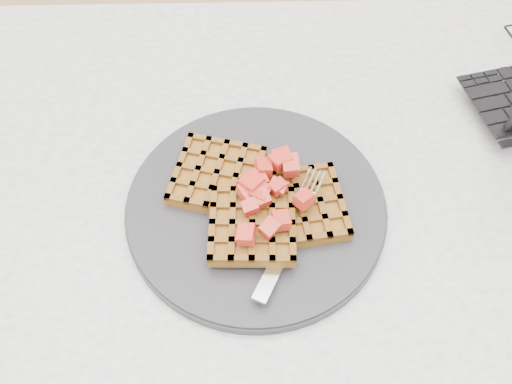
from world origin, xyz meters
TOP-DOWN VIEW (x-y plane):
  - table at (0.00, 0.00)m, footprint 1.20×0.80m
  - plate at (-0.06, 0.02)m, footprint 0.31×0.31m
  - waffles at (-0.06, 0.01)m, footprint 0.21×0.18m
  - strawberry_pile at (-0.06, 0.02)m, footprint 0.15×0.15m
  - fork at (-0.01, -0.02)m, footprint 0.10×0.17m

SIDE VIEW (x-z plane):
  - table at x=0.00m, z-range 0.26..1.01m
  - plate at x=-0.06m, z-range 0.75..0.77m
  - fork at x=-0.01m, z-range 0.77..0.78m
  - waffles at x=-0.06m, z-range 0.76..0.79m
  - strawberry_pile at x=-0.06m, z-range 0.79..0.82m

